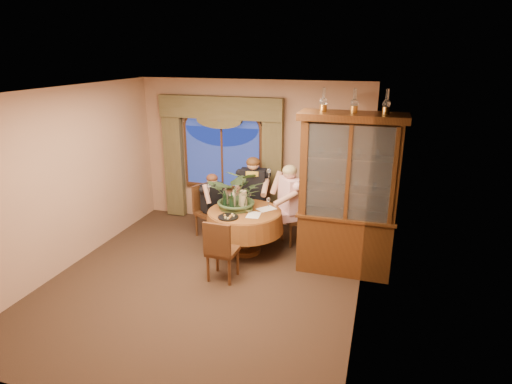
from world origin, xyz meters
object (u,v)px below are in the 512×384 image
(person_scarf, at_px, (253,195))
(wine_bottle_1, at_px, (226,198))
(chair_back, at_px, (209,212))
(oil_lamp_left, at_px, (324,100))
(wine_bottle_3, at_px, (232,202))
(stoneware_vase, at_px, (243,199))
(chair_front_left, at_px, (223,249))
(person_back, at_px, (212,205))
(chair_back_right, at_px, (258,206))
(oil_lamp_right, at_px, (387,102))
(wine_bottle_2, at_px, (233,199))
(china_cabinet, at_px, (348,196))
(wine_bottle_0, at_px, (225,200))
(dining_table, at_px, (245,231))
(person_pink, at_px, (290,205))
(olive_bowl, at_px, (248,210))
(centerpiece_plant, at_px, (239,173))
(chair_right, at_px, (295,218))
(oil_lamp_center, at_px, (355,101))

(person_scarf, distance_m, wine_bottle_1, 0.82)
(person_scarf, height_order, wine_bottle_1, person_scarf)
(chair_back, bearing_deg, oil_lamp_left, 101.34)
(wine_bottle_3, bearing_deg, stoneware_vase, 64.21)
(chair_front_left, distance_m, person_back, 1.60)
(chair_front_left, distance_m, stoneware_vase, 1.18)
(oil_lamp_left, height_order, chair_back_right, oil_lamp_left)
(oil_lamp_right, height_order, wine_bottle_2, oil_lamp_right)
(china_cabinet, height_order, chair_back_right, china_cabinet)
(person_back, distance_m, wine_bottle_0, 0.71)
(wine_bottle_0, height_order, wine_bottle_3, same)
(wine_bottle_3, bearing_deg, wine_bottle_2, 99.06)
(dining_table, relative_size, person_scarf, 0.90)
(person_pink, distance_m, wine_bottle_3, 1.08)
(dining_table, distance_m, wine_bottle_1, 0.66)
(person_scarf, bearing_deg, wine_bottle_2, 75.11)
(person_pink, bearing_deg, stoneware_vase, 78.98)
(wine_bottle_0, bearing_deg, olive_bowl, -0.51)
(centerpiece_plant, bearing_deg, wine_bottle_3, -106.46)
(chair_back_right, relative_size, wine_bottle_2, 2.91)
(dining_table, xyz_separation_m, wine_bottle_2, (-0.22, 0.06, 0.54))
(olive_bowl, distance_m, wine_bottle_0, 0.43)
(chair_right, relative_size, wine_bottle_3, 2.91)
(chair_front_left, xyz_separation_m, wine_bottle_2, (-0.18, 1.01, 0.44))
(person_pink, relative_size, person_back, 1.21)
(chair_back, bearing_deg, centerpiece_plant, 92.17)
(chair_back, height_order, person_scarf, person_scarf)
(oil_lamp_left, relative_size, wine_bottle_3, 1.03)
(oil_lamp_right, bearing_deg, chair_right, 150.42)
(wine_bottle_1, relative_size, wine_bottle_2, 1.00)
(dining_table, height_order, oil_lamp_left, oil_lamp_left)
(wine_bottle_2, bearing_deg, chair_back_right, 80.04)
(china_cabinet, relative_size, stoneware_vase, 8.23)
(person_pink, bearing_deg, oil_lamp_left, -179.89)
(china_cabinet, xyz_separation_m, person_back, (-2.46, 0.63, -0.63))
(chair_front_left, bearing_deg, centerpiece_plant, 97.40)
(chair_back_right, bearing_deg, stoneware_vase, 85.25)
(oil_lamp_left, distance_m, olive_bowl, 2.22)
(oil_lamp_center, bearing_deg, wine_bottle_0, 175.59)
(chair_back_right, bearing_deg, person_back, 31.93)
(oil_lamp_center, bearing_deg, person_back, 165.71)
(person_scarf, xyz_separation_m, wine_bottle_3, (-0.08, -0.95, 0.18))
(oil_lamp_center, distance_m, chair_right, 2.48)
(oil_lamp_left, bearing_deg, wine_bottle_3, 176.95)
(dining_table, xyz_separation_m, olive_bowl, (0.06, -0.02, 0.40))
(stoneware_vase, bearing_deg, person_scarf, 92.76)
(chair_front_left, xyz_separation_m, person_scarf, (-0.08, 1.81, 0.26))
(olive_bowl, bearing_deg, oil_lamp_center, -5.39)
(centerpiece_plant, relative_size, wine_bottle_2, 3.25)
(oil_lamp_left, height_order, wine_bottle_0, oil_lamp_left)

